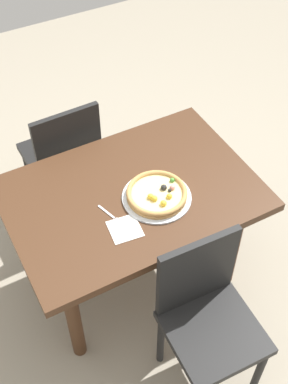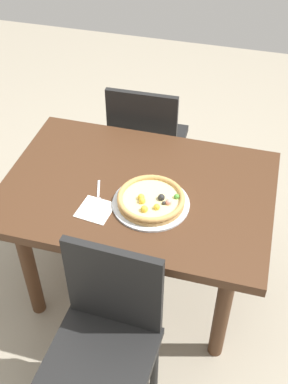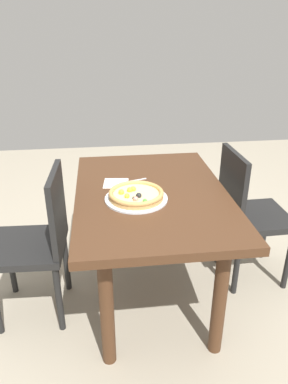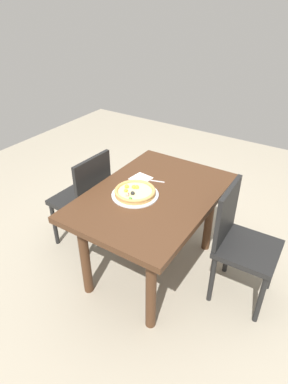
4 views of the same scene
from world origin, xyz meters
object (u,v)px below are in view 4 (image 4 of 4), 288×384
(chair_near, at_px, (240,241))
(fork, at_px, (152,181))
(chair_far, at_px, (85,198))
(dining_table, at_px, (153,206))
(plate, at_px, (135,195))
(napkin, at_px, (141,178))
(pizza, at_px, (135,192))

(chair_near, relative_size, fork, 5.45)
(chair_far, bearing_deg, dining_table, -83.37)
(chair_near, relative_size, plate, 2.67)
(plate, bearing_deg, napkin, 23.63)
(chair_far, xyz_separation_m, plate, (-0.04, -0.54, 0.24))
(dining_table, height_order, pizza, pizza)
(chair_far, relative_size, napkin, 6.32)
(dining_table, distance_m, napkin, 0.25)
(plate, height_order, fork, plate)
(dining_table, distance_m, fork, 0.21)
(pizza, relative_size, napkin, 2.07)
(chair_far, height_order, pizza, chair_far)
(napkin, bearing_deg, dining_table, -124.85)
(pizza, height_order, napkin, pizza)
(chair_near, height_order, pizza, chair_near)
(dining_table, relative_size, fork, 7.42)
(plate, bearing_deg, pizza, 127.02)
(chair_near, xyz_separation_m, plate, (-0.21, 0.72, 0.24))
(dining_table, xyz_separation_m, chair_near, (0.12, -0.63, -0.13))
(napkin, bearing_deg, chair_far, 111.94)
(chair_far, height_order, fork, chair_far)
(pizza, bearing_deg, plate, -52.98)
(dining_table, distance_m, plate, 0.17)
(chair_far, relative_size, pizza, 3.05)
(fork, bearing_deg, napkin, -5.87)
(dining_table, relative_size, plate, 3.63)
(napkin, bearing_deg, chair_near, -90.60)
(fork, relative_size, napkin, 1.16)
(dining_table, height_order, napkin, napkin)
(dining_table, height_order, plate, plate)
(chair_far, relative_size, plate, 2.67)
(chair_near, height_order, napkin, chair_near)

